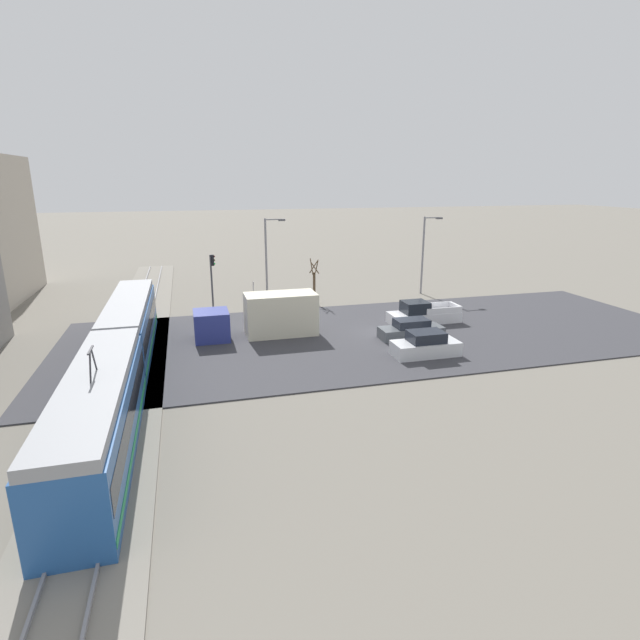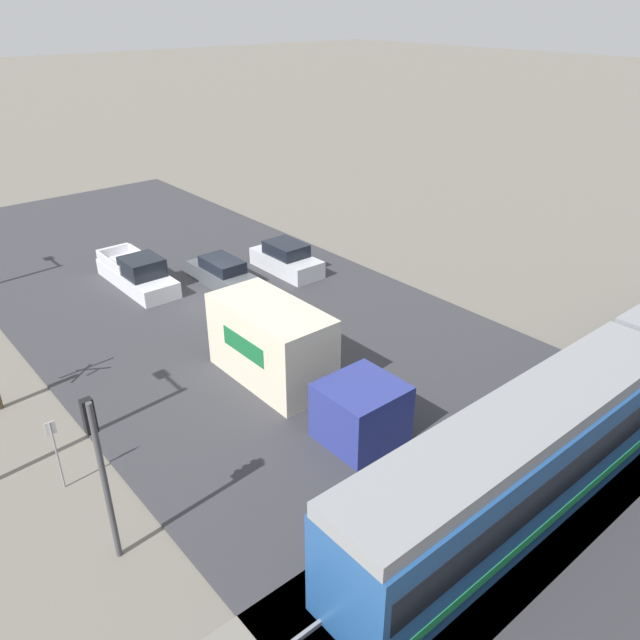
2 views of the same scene
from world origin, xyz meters
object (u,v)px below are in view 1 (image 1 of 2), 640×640
Objects in this scene: pickup_truck at (422,314)px; street_lamp_near_crossing at (425,250)px; street_tree at (314,283)px; street_lamp_mid_block at (268,254)px; sedan_car_0 at (426,345)px; no_parking_sign at (253,292)px; traffic_light_pole at (212,275)px; sedan_car_1 at (411,330)px; box_truck at (264,317)px; light_rail_tram at (119,361)px.

street_lamp_near_crossing reaches higher than pickup_truck.
street_lamp_mid_block reaches higher than street_tree.
no_parking_sign is at bearing 30.29° from sedan_car_0.
pickup_truck is 1.16× the size of traffic_light_pole.
sedan_car_1 is 1.90× the size of no_parking_sign.
street_lamp_near_crossing reaches higher than sedan_car_1.
box_truck is 1.14× the size of street_lamp_mid_block.
traffic_light_pole is at bearing 92.78° from no_parking_sign.
light_rail_tram is 32.43m from street_lamp_near_crossing.
sedan_car_1 is 17.97m from traffic_light_pole.
light_rail_tram reaches higher than sedan_car_1.
traffic_light_pole is (16.31, -5.97, 1.44)m from light_rail_tram.
box_truck is 1.90× the size of sedan_car_1.
pickup_truck is 7.86m from sedan_car_0.
no_parking_sign is (-1.49, 17.37, -2.97)m from street_lamp_near_crossing.
street_lamp_mid_block is (11.05, -2.20, 2.99)m from box_truck.
light_rail_tram is at bearing 149.13° from street_lamp_mid_block.
box_truck is at bearing 168.76° from street_lamp_mid_block.
light_rail_tram is 3.06× the size of box_truck.
sedan_car_1 is 15.90m from street_lamp_near_crossing.
sedan_car_0 is at bearing -167.87° from street_tree.
sedan_car_0 is 0.88× the size of traffic_light_pole.
box_truck is 2.03× the size of sedan_car_0.
sedan_car_0 is 20.10m from traffic_light_pole.
box_truck is at bearing -108.41° from sedan_car_1.
sedan_car_0 is at bearing -140.69° from traffic_light_pole.
no_parking_sign is at bearing 93.00° from street_tree.
sedan_car_0 is at bearing 155.16° from pickup_truck.
box_truck reaches higher than pickup_truck.
light_rail_tram is 5.44× the size of traffic_light_pole.
traffic_light_pole reaches higher than street_tree.
street_lamp_mid_block is at bearing -30.87° from light_rail_tram.
street_lamp_mid_block is (0.98, 15.54, 0.04)m from street_lamp_near_crossing.
light_rail_tram is 3.53× the size of street_lamp_near_crossing.
street_tree is at bearing 37.48° from pickup_truck.
street_lamp_mid_block reaches higher than no_parking_sign.
sedan_car_1 is (-3.38, -10.15, -0.84)m from box_truck.
traffic_light_pole is 3.94m from no_parking_sign.
sedan_car_1 is 0.60× the size of street_lamp_mid_block.
street_tree is (12.26, 4.09, 1.23)m from sedan_car_1.
street_tree reaches higher than sedan_car_0.
street_lamp_near_crossing reaches higher than traffic_light_pole.
box_truck reaches higher than sedan_car_0.
sedan_car_0 is 0.57× the size of street_lamp_near_crossing.
traffic_light_pole is at bearing 20.57° from box_truck.
traffic_light_pole is 2.04× the size of no_parking_sign.
box_truck is 12.80m from pickup_truck.
street_lamp_mid_block reaches higher than street_lamp_near_crossing.
no_parking_sign is (0.17, -3.52, -1.76)m from traffic_light_pole.
light_rail_tram reaches higher than no_parking_sign.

